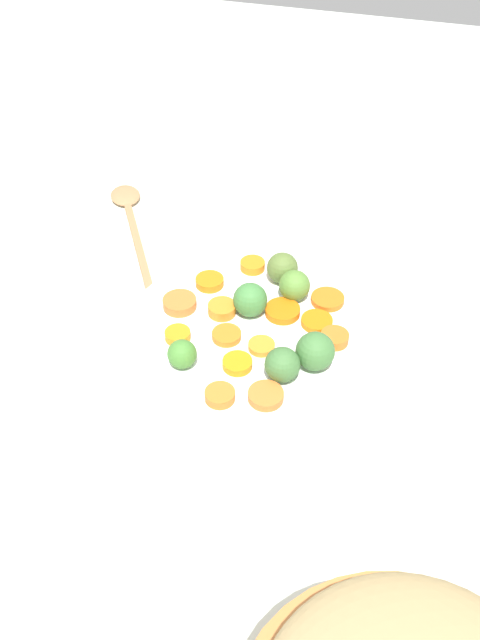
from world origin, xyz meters
name	(u,v)px	position (x,y,z in m)	size (l,w,h in m)	color
tabletop	(237,395)	(0.00, 0.00, 0.01)	(2.40, 2.40, 0.02)	silver
serving_bowl_carrots	(240,350)	(0.03, 0.00, 0.06)	(0.26, 0.26, 0.07)	white
carrot_slice_0	(180,303)	(0.04, 0.08, 0.10)	(0.04, 0.04, 0.01)	orange
carrot_slice_1	(283,311)	(0.06, -0.03, 0.09)	(0.04, 0.04, 0.01)	orange
carrot_slice_2	(237,364)	(-0.03, -0.01, 0.09)	(0.03, 0.03, 0.01)	orange
carrot_slice_3	(328,299)	(0.09, -0.08, 0.09)	(0.04, 0.04, 0.01)	orange
carrot_slice_4	(220,395)	(-0.08, -0.01, 0.10)	(0.03, 0.03, 0.01)	orange
carrot_slice_5	(266,396)	(-0.07, -0.05, 0.09)	(0.03, 0.03, 0.01)	orange
carrot_slice_6	(317,321)	(0.05, -0.07, 0.09)	(0.03, 0.03, 0.01)	orange
carrot_slice_7	(227,335)	(0.01, 0.01, 0.09)	(0.03, 0.03, 0.01)	orange
carrot_slice_8	(222,309)	(0.04, 0.03, 0.10)	(0.03, 0.03, 0.01)	orange
carrot_slice_9	(253,265)	(0.13, 0.02, 0.10)	(0.03, 0.03, 0.01)	orange
carrot_slice_10	(262,345)	(0.00, -0.03, 0.09)	(0.03, 0.03, 0.01)	orange
carrot_slice_11	(335,338)	(0.03, -0.10, 0.10)	(0.03, 0.03, 0.01)	orange
carrot_slice_12	(210,282)	(0.08, 0.06, 0.09)	(0.03, 0.03, 0.01)	orange
carrot_slice_13	(178,335)	(-0.01, 0.06, 0.09)	(0.03, 0.03, 0.01)	orange
brussels_sprout_0	(282,365)	(-0.03, -0.06, 0.11)	(0.04, 0.04, 0.04)	#42733A
brussels_sprout_1	(282,268)	(0.11, -0.02, 0.11)	(0.04, 0.04, 0.04)	#597333
brussels_sprout_2	(182,354)	(-0.04, 0.04, 0.11)	(0.03, 0.03, 0.03)	#478433
brussels_sprout_3	(294,286)	(0.09, -0.04, 0.11)	(0.03, 0.03, 0.03)	#588736
brussels_sprout_4	(315,351)	(-0.01, -0.08, 0.11)	(0.04, 0.04, 0.04)	#42773B
brussels_sprout_5	(254,300)	(0.05, 0.00, 0.11)	(0.04, 0.04, 0.04)	#42803D
wooden_spoon	(130,214)	(0.28, 0.24, 0.03)	(0.25, 0.16, 0.01)	#AD794E
casserole_dish	(263,123)	(0.51, 0.11, 0.07)	(0.19, 0.19, 0.11)	white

